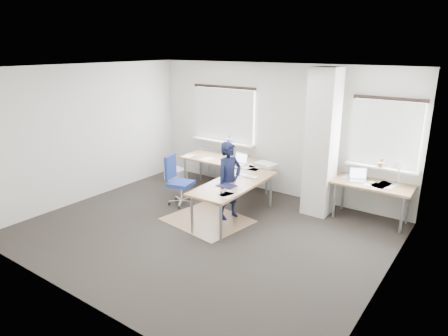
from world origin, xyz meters
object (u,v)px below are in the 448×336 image
Objects in this scene: task_chair at (179,191)px; desk_main at (232,172)px; desk_side at (373,186)px; person at (229,181)px.

desk_main is at bearing 23.10° from task_chair.
person reaches higher than desk_side.
task_chair is at bearing 106.48° from person.
desk_main is at bearing 45.49° from person.
person is (0.35, -0.59, 0.04)m from desk_main.
desk_side is at bearing 15.70° from desk_main.
desk_side reaches higher than task_chair.
person is at bearing -61.09° from desk_main.
person reaches higher than desk_main.
task_chair is (-3.43, -1.45, -0.40)m from desk_side.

